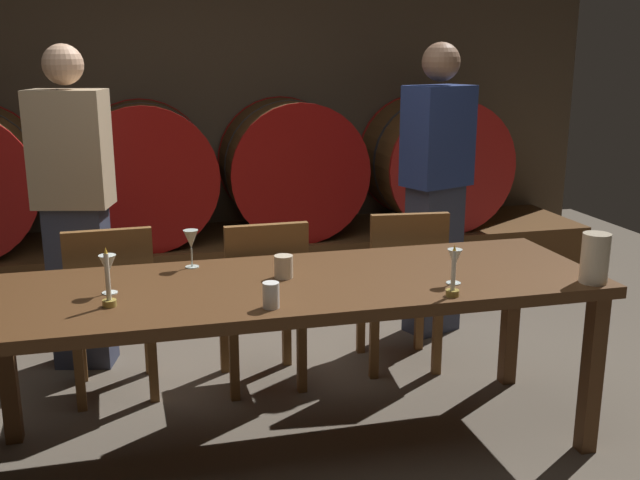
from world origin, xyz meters
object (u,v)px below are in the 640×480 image
at_px(chair_left, 112,304).
at_px(wine_glass_left, 108,266).
at_px(cup_left, 271,295).
at_px(wine_barrel_far_right, 433,162).
at_px(chair_right, 403,282).
at_px(wine_barrel_center_right, 291,167).
at_px(guest_left, 75,208).
at_px(wine_glass_right, 455,260).
at_px(dining_table, 295,297).
at_px(wine_glass_center, 191,241).
at_px(wine_barrel_center_left, 144,173).
at_px(cup_right, 284,267).
at_px(candle_right, 453,282).
at_px(chair_center, 263,296).
at_px(candle_left, 108,290).
at_px(guest_right, 436,188).
at_px(pitcher, 595,258).

distance_m(chair_left, wine_glass_left, 0.75).
bearing_deg(cup_left, wine_barrel_far_right, 56.53).
xyz_separation_m(chair_left, chair_right, (1.48, -0.03, 0.00)).
relative_size(wine_barrel_center_right, guest_left, 0.57).
xyz_separation_m(chair_left, wine_glass_right, (1.37, -0.87, 0.36)).
relative_size(wine_barrel_far_right, dining_table, 0.38).
bearing_deg(wine_glass_right, wine_glass_center, 153.80).
relative_size(wine_barrel_center_left, cup_right, 10.24).
relative_size(guest_left, candle_right, 8.29).
height_order(wine_barrel_far_right, wine_glass_left, wine_barrel_far_right).
height_order(dining_table, candle_right, candle_right).
relative_size(wine_barrel_center_right, dining_table, 0.38).
bearing_deg(chair_left, candle_right, 140.09).
height_order(wine_glass_center, cup_right, wine_glass_center).
xyz_separation_m(dining_table, cup_left, (-0.16, -0.30, 0.12)).
xyz_separation_m(chair_center, cup_left, (-0.13, -0.90, 0.31)).
height_order(chair_left, chair_center, same).
bearing_deg(wine_glass_right, guest_left, 139.06).
relative_size(wine_barrel_center_right, candle_right, 4.74).
relative_size(candle_left, wine_glass_left, 1.47).
relative_size(wine_barrel_center_right, wine_glass_left, 6.31).
bearing_deg(wine_glass_left, guest_left, 99.60).
bearing_deg(guest_left, chair_center, 162.40).
relative_size(chair_center, cup_right, 9.24).
height_order(guest_left, candle_right, guest_left).
xyz_separation_m(chair_center, guest_left, (-0.89, 0.54, 0.39)).
height_order(candle_right, wine_glass_right, candle_right).
distance_m(wine_barrel_far_right, guest_right, 1.35).
bearing_deg(guest_right, chair_right, 30.83).
distance_m(chair_right, candle_left, 1.68).
bearing_deg(wine_glass_center, chair_right, 17.16).
xyz_separation_m(wine_barrel_center_left, wine_barrel_center_right, (1.04, 0.00, 0.00)).
bearing_deg(candle_left, wine_barrel_far_right, 46.96).
relative_size(candle_left, cup_left, 2.36).
relative_size(chair_center, wine_glass_right, 6.11).
bearing_deg(cup_right, pitcher, -17.40).
bearing_deg(guest_left, candle_left, 112.19).
bearing_deg(guest_left, wine_barrel_far_right, -140.37).
relative_size(candle_left, wine_glass_center, 1.36).
distance_m(chair_right, wine_glass_left, 1.63).
xyz_separation_m(wine_barrel_far_right, chair_left, (-2.37, -1.71, -0.36)).
relative_size(chair_right, wine_glass_right, 6.11).
height_order(candle_left, cup_right, candle_left).
bearing_deg(dining_table, guest_left, 128.97).
distance_m(guest_left, cup_right, 1.41).
height_order(chair_center, cup_right, chair_center).
bearing_deg(candle_left, chair_center, 46.17).
height_order(wine_barrel_far_right, candle_right, wine_barrel_far_right).
distance_m(chair_left, wine_glass_right, 1.67).
height_order(chair_right, cup_left, chair_right).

